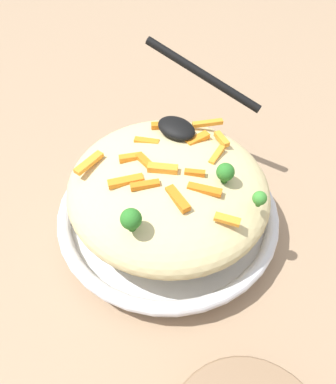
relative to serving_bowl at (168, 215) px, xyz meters
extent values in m
plane|color=#9E7F60|center=(0.00, 0.00, -0.02)|extent=(2.40, 2.40, 0.00)
cylinder|color=silver|center=(0.00, 0.00, -0.01)|extent=(0.28, 0.28, 0.02)
torus|color=silver|center=(0.00, 0.00, 0.01)|extent=(0.31, 0.31, 0.02)
torus|color=black|center=(0.00, 0.00, 0.01)|extent=(0.30, 0.30, 0.00)
ellipsoid|color=#DBC689|center=(0.00, 0.00, 0.06)|extent=(0.27, 0.26, 0.08)
cube|color=orange|center=(0.10, -0.02, 0.09)|extent=(0.03, 0.02, 0.01)
cube|color=orange|center=(-0.02, 0.10, 0.09)|extent=(0.03, 0.04, 0.01)
cube|color=orange|center=(0.02, 0.09, 0.09)|extent=(0.03, 0.02, 0.01)
cube|color=orange|center=(-0.06, 0.06, 0.09)|extent=(0.03, 0.03, 0.01)
cube|color=orange|center=(0.04, -0.03, 0.10)|extent=(0.04, 0.02, 0.01)
cube|color=orange|center=(-0.03, -0.01, 0.10)|extent=(0.03, 0.02, 0.01)
cube|color=orange|center=(0.00, -0.01, 0.10)|extent=(0.04, 0.03, 0.01)
cube|color=orange|center=(0.03, 0.01, 0.10)|extent=(0.02, 0.02, 0.01)
cube|color=orange|center=(-0.05, -0.02, 0.10)|extent=(0.02, 0.03, 0.01)
cube|color=orange|center=(0.00, -0.04, 0.10)|extent=(0.03, 0.03, 0.01)
cube|color=orange|center=(-0.08, -0.06, 0.09)|extent=(0.01, 0.04, 0.01)
cube|color=orange|center=(-0.02, -0.05, 0.10)|extent=(0.03, 0.04, 0.01)
cube|color=orange|center=(0.03, 0.06, 0.09)|extent=(0.01, 0.04, 0.01)
cube|color=orange|center=(-0.01, 0.07, 0.09)|extent=(0.02, 0.04, 0.01)
cube|color=orange|center=(0.06, 0.00, 0.10)|extent=(0.04, 0.03, 0.01)
cube|color=orange|center=(-0.05, 0.02, 0.09)|extent=(0.03, 0.02, 0.01)
cylinder|color=#296820|center=(0.03, -0.09, 0.10)|extent=(0.01, 0.01, 0.01)
sphere|color=#2D7A28|center=(0.03, -0.09, 0.11)|extent=(0.02, 0.02, 0.02)
cylinder|color=#296820|center=(0.06, 0.03, 0.10)|extent=(0.01, 0.01, 0.01)
sphere|color=#2D7A28|center=(0.06, 0.03, 0.11)|extent=(0.02, 0.02, 0.02)
cylinder|color=#377928|center=(0.11, 0.03, 0.09)|extent=(0.01, 0.01, 0.01)
sphere|color=#3D8E33|center=(0.11, 0.03, 0.10)|extent=(0.02, 0.02, 0.02)
ellipsoid|color=black|center=(-0.04, 0.06, 0.10)|extent=(0.06, 0.04, 0.02)
cylinder|color=black|center=(-0.06, 0.14, 0.13)|extent=(0.18, 0.06, 0.07)
camera|label=1|loc=(0.22, -0.26, 0.44)|focal=36.72mm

